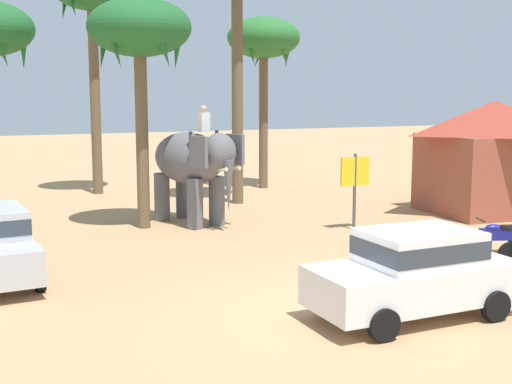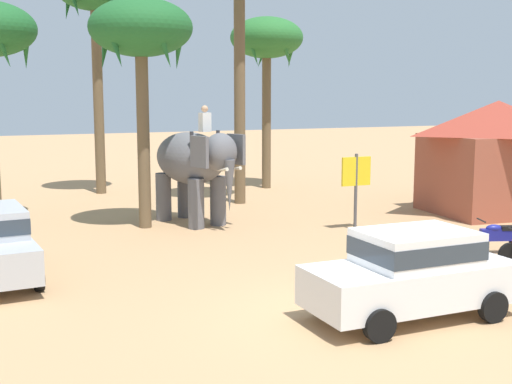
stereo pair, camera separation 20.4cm
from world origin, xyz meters
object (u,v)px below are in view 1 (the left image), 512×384
Objects in this scene: car_sedan_foreground at (416,270)px; palm_tree_near_hut at (140,33)px; motorcycle_far_in_row at (498,236)px; signboard_yellow at (355,176)px; elephant_with_mahout at (193,164)px; roadside_hut at (493,153)px; palm_tree_left_of_road at (264,42)px.

palm_tree_near_hut reaches higher than car_sedan_foreground.
palm_tree_near_hut reaches higher than motorcycle_far_in_row.
signboard_yellow is at bearing 113.20° from motorcycle_far_in_row.
signboard_yellow reaches higher than car_sedan_foreground.
car_sedan_foreground is 10.73m from elephant_with_mahout.
car_sedan_foreground is 6.30m from motorcycle_far_in_row.
car_sedan_foreground is 12.82m from roadside_hut.
palm_tree_near_hut reaches higher than roadside_hut.
roadside_hut reaches higher than elephant_with_mahout.
motorcycle_far_in_row is at bearing -87.48° from palm_tree_left_of_road.
elephant_with_mahout is 5.24m from signboard_yellow.
palm_tree_near_hut is 8.00m from signboard_yellow.
car_sedan_foreground is 0.77× the size of roadside_hut.
palm_tree_near_hut is (-2.57, 10.65, 5.16)m from car_sedan_foreground.
elephant_with_mahout is at bearing -129.51° from palm_tree_left_of_road.
elephant_with_mahout is 4.42m from palm_tree_near_hut.
elephant_with_mahout is at bearing 94.92° from car_sedan_foreground.
elephant_with_mahout is 2.32× the size of motorcycle_far_in_row.
car_sedan_foreground is at bearing -147.04° from motorcycle_far_in_row.
palm_tree_left_of_road is at bearing 92.52° from motorcycle_far_in_row.
palm_tree_left_of_road is 1.41× the size of roadside_hut.
signboard_yellow is (6.00, -2.93, -4.40)m from palm_tree_near_hut.
motorcycle_far_in_row is 0.23× the size of palm_tree_left_of_road.
roadside_hut is (4.95, -8.98, -4.33)m from palm_tree_left_of_road.
elephant_with_mahout reaches higher than signboard_yellow.
car_sedan_foreground is at bearing -113.95° from signboard_yellow.
roadside_hut is at bearing -11.95° from elephant_with_mahout.
elephant_with_mahout is at bearing 168.05° from roadside_hut.
roadside_hut is (12.18, -2.24, -3.96)m from palm_tree_near_hut.
elephant_with_mahout is (-0.91, 10.63, 1.06)m from car_sedan_foreground.
roadside_hut is (9.61, 8.41, 1.20)m from car_sedan_foreground.
palm_tree_near_hut is 2.98× the size of signboard_yellow.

